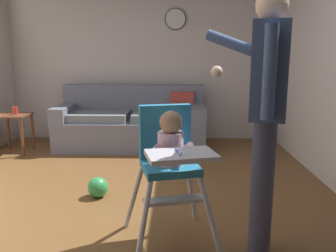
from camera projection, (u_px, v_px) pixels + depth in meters
ground at (114, 227)px, 2.76m from camera, size 5.62×7.20×0.10m
wall_far at (144, 52)px, 5.25m from camera, size 4.82×0.06×2.66m
couch at (132, 123)px, 4.95m from camera, size 2.06×0.86×0.86m
high_chair at (170, 151)px, 2.32m from camera, size 0.73×0.82×0.96m
adult_standing at (265, 113)px, 2.12m from camera, size 0.51×0.57×1.66m
toy_ball_second at (98, 187)px, 3.20m from camera, size 0.19×0.19×0.19m
side_table at (14, 125)px, 4.61m from camera, size 0.40×0.40×0.52m
sippy_cup at (15, 111)px, 4.57m from camera, size 0.07×0.07×0.10m
wall_clock at (175, 19)px, 5.11m from camera, size 0.31×0.04×0.31m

